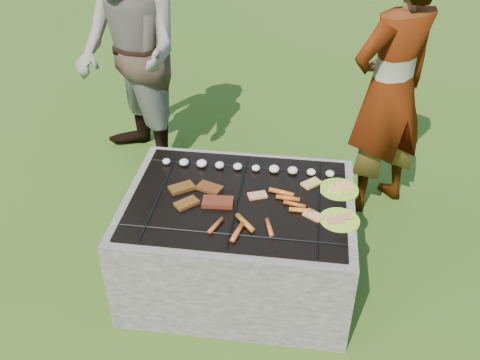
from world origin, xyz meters
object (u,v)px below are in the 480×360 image
(bystander, at_px, (129,55))
(plate_far, at_px, (339,190))
(fire_pit, at_px, (239,242))
(cook, at_px, (390,91))
(plate_near, at_px, (339,220))

(bystander, bearing_deg, plate_far, 14.15)
(fire_pit, relative_size, plate_far, 5.37)
(cook, relative_size, bystander, 0.95)
(plate_far, bearing_deg, fire_pit, -164.03)
(fire_pit, xyz_separation_m, bystander, (-0.98, 1.19, 0.66))
(bystander, bearing_deg, plate_near, 7.41)
(plate_far, xyz_separation_m, bystander, (-1.54, 1.02, 0.33))
(plate_far, distance_m, plate_near, 0.28)
(plate_near, height_order, bystander, bystander)
(plate_near, xyz_separation_m, cook, (0.32, 1.05, 0.29))
(fire_pit, relative_size, cook, 0.72)
(fire_pit, xyz_separation_m, cook, (0.88, 0.92, 0.62))
(fire_pit, height_order, plate_far, plate_far)
(cook, distance_m, bystander, 1.87)
(plate_far, height_order, cook, cook)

